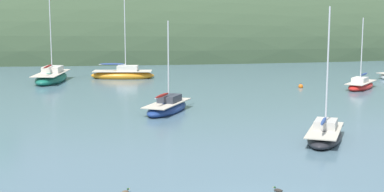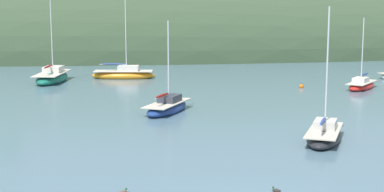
{
  "view_description": "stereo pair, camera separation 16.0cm",
  "coord_description": "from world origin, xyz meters",
  "views": [
    {
      "loc": [
        -5.29,
        -18.79,
        7.34
      ],
      "look_at": [
        0.0,
        20.0,
        1.2
      ],
      "focal_mm": 52.74,
      "sensor_mm": 36.0,
      "label": 1
    },
    {
      "loc": [
        -5.13,
        -18.81,
        7.34
      ],
      "look_at": [
        0.0,
        20.0,
        1.2
      ],
      "focal_mm": 52.74,
      "sensor_mm": 36.0,
      "label": 2
    }
  ],
  "objects": [
    {
      "name": "far_shoreline_hill",
      "position": [
        -0.11,
        71.69,
        0.09
      ],
      "size": [
        150.0,
        36.0,
        30.44
      ],
      "color": "#384C33",
      "rests_on": "ground"
    },
    {
      "name": "sailboat_teal_outer",
      "position": [
        16.97,
        29.8,
        0.34
      ],
      "size": [
        4.67,
        5.01,
        6.65
      ],
      "color": "red",
      "rests_on": "ground"
    },
    {
      "name": "sailboat_grey_yawl",
      "position": [
        -1.7,
        20.53,
        0.35
      ],
      "size": [
        4.3,
        5.82,
        6.65
      ],
      "color": "navy",
      "rests_on": "ground"
    },
    {
      "name": "sailboat_yellow_far",
      "position": [
        6.19,
        10.59,
        0.35
      ],
      "size": [
        4.02,
        5.56,
        7.62
      ],
      "color": "#232328",
      "rests_on": "ground"
    },
    {
      "name": "sailboat_navy_dinghy",
      "position": [
        -4.54,
        40.48,
        0.41
      ],
      "size": [
        6.86,
        3.08,
        8.51
      ],
      "color": "orange",
      "rests_on": "ground"
    },
    {
      "name": "sailboat_red_portside",
      "position": [
        -11.69,
        38.63,
        0.45
      ],
      "size": [
        3.64,
        7.86,
        10.01
      ],
      "color": "#196B56",
      "rests_on": "ground"
    },
    {
      "name": "mooring_buoy_outer",
      "position": [
        11.72,
        31.15,
        0.12
      ],
      "size": [
        0.44,
        0.44,
        0.54
      ],
      "color": "orange",
      "rests_on": "ground"
    },
    {
      "name": "duck_lone_left",
      "position": [
        1.11,
        2.41,
        0.05
      ],
      "size": [
        0.39,
        0.35,
        0.24
      ],
      "color": "#2D2823",
      "rests_on": "ground"
    },
    {
      "name": "duck_lead",
      "position": [
        -5.02,
        3.02,
        0.05
      ],
      "size": [
        0.4,
        0.32,
        0.24
      ],
      "color": "brown",
      "rests_on": "ground"
    }
  ]
}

